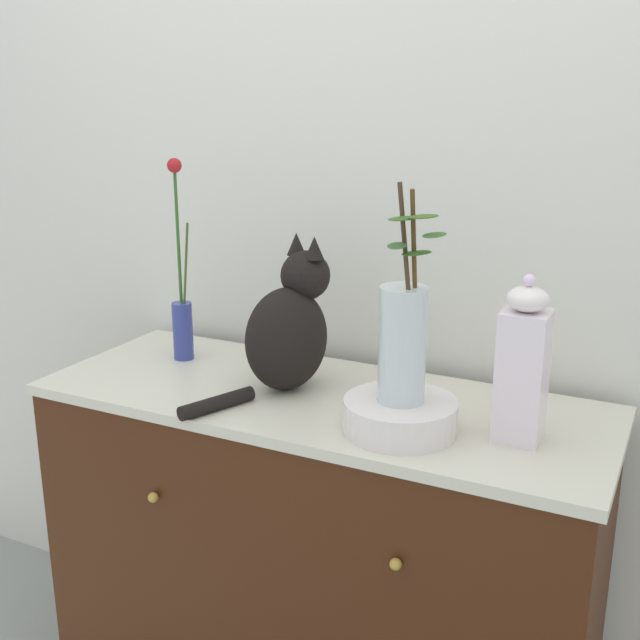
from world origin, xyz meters
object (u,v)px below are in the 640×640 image
(bowl_porcelain, at_px, (400,416))
(vase_glass_clear, at_px, (403,340))
(vase_slim_green, at_px, (182,310))
(sideboard, at_px, (320,571))
(cat_sitting, at_px, (289,328))
(jar_lidded_porcelain, at_px, (523,366))

(bowl_porcelain, bearing_deg, vase_glass_clear, -40.61)
(vase_slim_green, relative_size, vase_glass_clear, 1.17)
(sideboard, distance_m, vase_slim_green, 0.74)
(cat_sitting, bearing_deg, jar_lidded_porcelain, -4.60)
(cat_sitting, distance_m, bowl_porcelain, 0.36)
(vase_glass_clear, bearing_deg, bowl_porcelain, 139.39)
(sideboard, distance_m, jar_lidded_porcelain, 0.77)
(vase_glass_clear, height_order, jar_lidded_porcelain, vase_glass_clear)
(vase_slim_green, bearing_deg, jar_lidded_porcelain, -6.86)
(cat_sitting, relative_size, vase_slim_green, 0.78)
(sideboard, distance_m, vase_glass_clear, 0.71)
(jar_lidded_porcelain, bearing_deg, sideboard, 176.00)
(sideboard, bearing_deg, bowl_porcelain, -23.67)
(bowl_porcelain, distance_m, vase_glass_clear, 0.16)
(bowl_porcelain, distance_m, jar_lidded_porcelain, 0.26)
(bowl_porcelain, height_order, jar_lidded_porcelain, jar_lidded_porcelain)
(cat_sitting, height_order, bowl_porcelain, cat_sitting)
(cat_sitting, xyz_separation_m, vase_glass_clear, (0.32, -0.11, 0.05))
(cat_sitting, height_order, vase_glass_clear, vase_glass_clear)
(vase_slim_green, height_order, bowl_porcelain, vase_slim_green)
(sideboard, bearing_deg, cat_sitting, 172.23)
(vase_slim_green, relative_size, jar_lidded_porcelain, 1.52)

